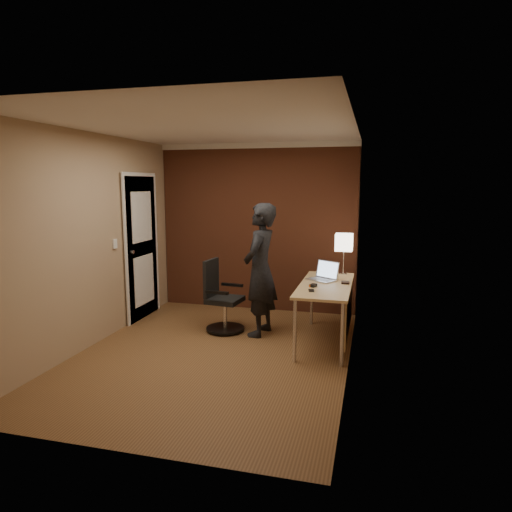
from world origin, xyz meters
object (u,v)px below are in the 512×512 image
Objects in this scene: desk at (332,295)px; phone at (311,290)px; office_chair at (221,300)px; desk_lamp at (344,243)px; laptop at (324,275)px; wallet at (345,283)px; mouse at (313,285)px; person at (260,270)px.

phone is (-0.19, -0.40, 0.13)m from desk.
desk is 1.46m from office_chair.
desk_lamp reaches higher than phone.
laptop reaches higher than desk.
laptop is 3.80× the size of wallet.
phone is 0.59m from wallet.
office_chair is (-1.59, 0.05, -0.34)m from wallet.
phone is at bearing -125.19° from wallet.
laptop reaches higher than office_chair.
office_chair is at bearing 146.08° from phone.
laptop is at bearing 96.56° from mouse.
wallet reaches higher than desk.
desk is at bearing 53.35° from phone.
person is (-1.00, -0.52, -0.31)m from desk_lamp.
mouse is at bearing -108.89° from desk_lamp.
wallet is at bearing 29.89° from desk.
phone is at bearing -115.78° from desk.
desk is at bearing -97.60° from desk_lamp.
office_chair is (-1.44, 0.13, -0.20)m from desk.
desk_lamp reaches higher than wallet.
desk is at bearing 89.06° from person.
laptop is 0.63m from phone.
desk_lamp is at bearing 82.40° from desk.
person is at bearing 172.21° from desk.
office_chair is (-1.52, -0.52, -0.74)m from desk_lamp.
desk is at bearing -63.00° from laptop.
phone is 1.05× the size of wallet.
wallet is 0.12× the size of office_chair.
office_chair is at bearing 174.78° from desk.
person reaches higher than phone.
person is at bearing -0.76° from office_chair.
laptop reaches higher than phone.
wallet is 1.62m from office_chair.
desk_lamp is at bearing 18.77° from office_chair.
mouse is 0.78m from person.
laptop is 3.63× the size of phone.
mouse is at bearing -14.42° from office_chair.
mouse is at bearing -101.21° from laptop.
person is at bearing 177.90° from wallet.
mouse reaches higher than desk.
person reaches higher than desk.
laptop is at bearing 4.25° from office_chair.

